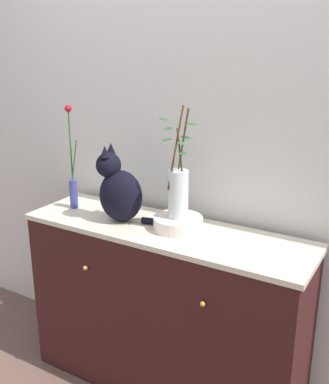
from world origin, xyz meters
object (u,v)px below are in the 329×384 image
Objects in this scene: bowl_porcelain at (178,223)px; vase_glass_clear at (178,190)px; vase_slim_green at (73,180)px; cat_sitting at (119,190)px; sideboard at (164,310)px.

vase_glass_clear is (-0.00, 0.00, 0.16)m from bowl_porcelain.
vase_slim_green is 1.06× the size of vase_glass_clear.
vase_glass_clear is at bearing 10.14° from cat_sitting.
vase_slim_green is (-0.32, 0.03, -0.00)m from cat_sitting.
vase_slim_green is 2.33× the size of bowl_porcelain.
vase_slim_green is at bearing 179.83° from sideboard.
bowl_porcelain is 0.45× the size of vase_glass_clear.
cat_sitting is 0.74× the size of vase_glass_clear.
vase_glass_clear reaches higher than sideboard.
cat_sitting is 0.70× the size of vase_slim_green.
cat_sitting is (-0.24, -0.03, 0.60)m from sideboard.
bowl_porcelain is at bearing 21.25° from sideboard.
cat_sitting reaches higher than bowl_porcelain.
vase_glass_clear is at bearing 2.11° from vase_slim_green.
vase_slim_green is at bearing 174.55° from cat_sitting.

